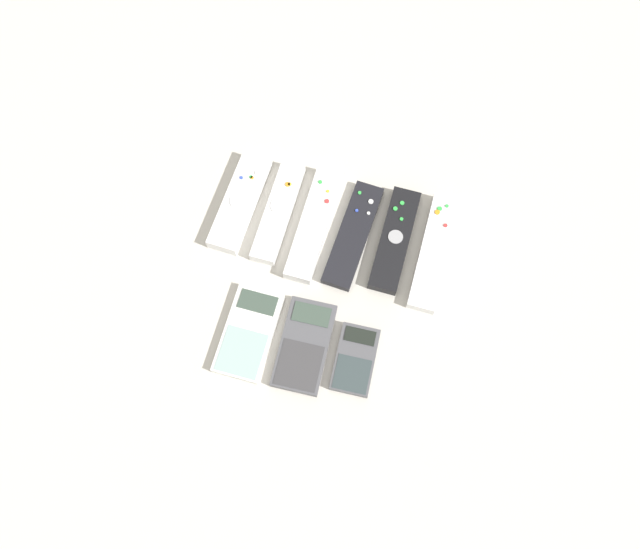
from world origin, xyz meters
name	(u,v)px	position (x,y,z in m)	size (l,w,h in m)	color
ground_plane	(315,294)	(0.00, 0.00, 0.00)	(3.00, 3.00, 0.00)	beige
remote_0	(240,202)	(-0.17, 0.12, 0.01)	(0.06, 0.19, 0.03)	white
remote_1	(278,212)	(-0.10, 0.12, 0.01)	(0.04, 0.19, 0.02)	white
remote_2	(314,224)	(-0.04, 0.12, 0.01)	(0.05, 0.21, 0.03)	white
remote_3	(353,235)	(0.03, 0.12, 0.01)	(0.06, 0.20, 0.02)	black
remote_4	(395,240)	(0.11, 0.13, 0.01)	(0.05, 0.19, 0.02)	black
remote_5	(434,252)	(0.17, 0.12, 0.01)	(0.05, 0.21, 0.02)	white
calculator_0	(249,333)	(-0.08, -0.10, 0.01)	(0.08, 0.15, 0.02)	silver
calculator_1	(304,345)	(0.01, -0.09, 0.01)	(0.08, 0.15, 0.02)	#4C4C51
calculator_2	(355,359)	(0.09, -0.09, 0.01)	(0.07, 0.11, 0.02)	#4C4C51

